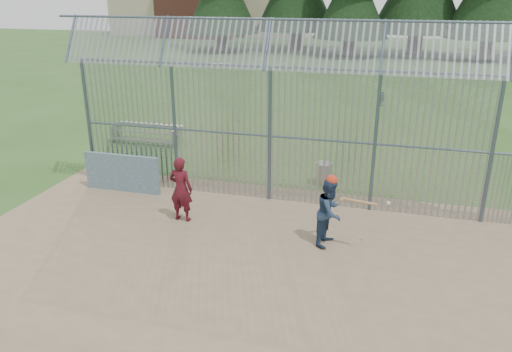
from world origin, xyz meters
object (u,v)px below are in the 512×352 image
(dugout_wall, at_px, (122,173))
(onlooker, at_px, (181,189))
(batter, at_px, (330,212))
(trash_can, at_px, (324,174))
(bleacher, at_px, (146,133))

(dugout_wall, relative_size, onlooker, 1.37)
(batter, xyz_separation_m, onlooker, (-4.08, 0.31, 0.05))
(batter, distance_m, trash_can, 4.12)
(dugout_wall, bearing_deg, bleacher, 109.39)
(onlooker, relative_size, bleacher, 0.61)
(onlooker, bearing_deg, batter, 179.48)
(dugout_wall, xyz_separation_m, trash_can, (6.03, 2.26, -0.24))
(dugout_wall, xyz_separation_m, bleacher, (-1.78, 5.06, -0.21))
(trash_can, bearing_deg, onlooker, -132.34)
(bleacher, bearing_deg, dugout_wall, -70.61)
(onlooker, height_order, bleacher, onlooker)
(dugout_wall, bearing_deg, trash_can, 20.54)
(dugout_wall, distance_m, bleacher, 5.37)
(bleacher, bearing_deg, batter, -38.76)
(trash_can, height_order, bleacher, trash_can)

